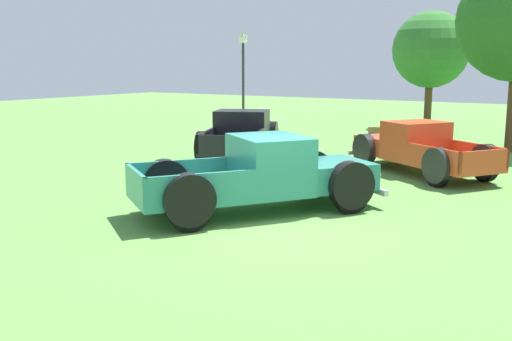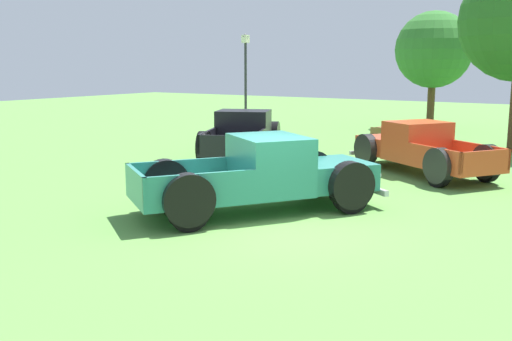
# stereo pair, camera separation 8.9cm
# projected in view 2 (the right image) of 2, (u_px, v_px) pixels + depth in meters

# --- Properties ---
(ground_plane) EXTENTS (80.00, 80.00, 0.00)m
(ground_plane) POSITION_uv_depth(u_px,v_px,m) (281.00, 225.00, 11.54)
(ground_plane) COLOR #5B9342
(pickup_truck_foreground) EXTENTS (4.54, 5.42, 1.62)m
(pickup_truck_foreground) POSITION_uv_depth(u_px,v_px,m) (272.00, 175.00, 12.57)
(pickup_truck_foreground) COLOR #2D8475
(pickup_truck_foreground) RESTS_ON ground_plane
(pickup_truck_behind_left) EXTENTS (5.01, 4.12, 1.49)m
(pickup_truck_behind_left) POSITION_uv_depth(u_px,v_px,m) (415.00, 148.00, 17.04)
(pickup_truck_behind_left) COLOR #D14723
(pickup_truck_behind_left) RESTS_ON ground_plane
(pickup_truck_behind_right) EXTENTS (3.71, 5.48, 1.58)m
(pickup_truck_behind_right) POSITION_uv_depth(u_px,v_px,m) (244.00, 134.00, 19.99)
(pickup_truck_behind_right) COLOR black
(pickup_truck_behind_right) RESTS_ON ground_plane
(lamp_post_near) EXTENTS (0.36, 0.36, 4.52)m
(lamp_post_near) POSITION_uv_depth(u_px,v_px,m) (246.00, 81.00, 27.36)
(lamp_post_near) COLOR #2D2D33
(lamp_post_near) RESTS_ON ground_plane
(picnic_table) EXTENTS (2.00, 2.19, 0.78)m
(picnic_table) POSITION_uv_depth(u_px,v_px,m) (399.00, 134.00, 22.45)
(picnic_table) COLOR olive
(picnic_table) RESTS_ON ground_plane
(oak_tree_west) EXTENTS (3.71, 3.71, 5.67)m
(oak_tree_west) POSITION_uv_depth(u_px,v_px,m) (434.00, 50.00, 28.38)
(oak_tree_west) COLOR brown
(oak_tree_west) RESTS_ON ground_plane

